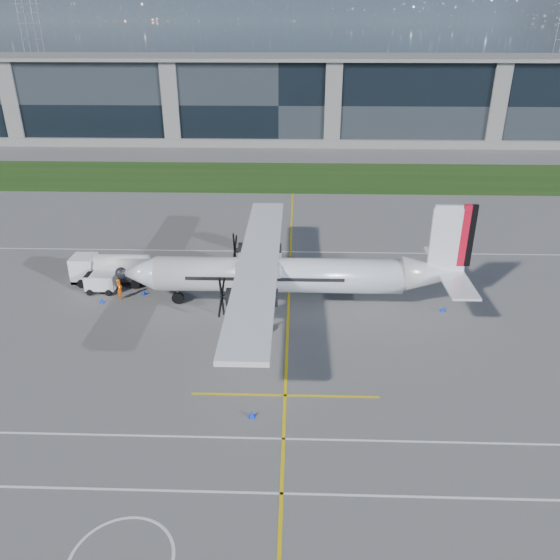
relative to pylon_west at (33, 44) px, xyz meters
name	(u,v)px	position (x,y,z in m)	size (l,w,h in m)	color
ground	(271,192)	(80.00, -110.00, -15.00)	(400.00, 400.00, 0.00)	#5F5C5A
grass_strip	(274,177)	(80.00, -102.00, -14.98)	(400.00, 18.00, 0.04)	#1D3F11
terminal_building	(280,99)	(80.00, -70.00, -7.50)	(120.00, 20.00, 15.00)	black
tree_line	(286,89)	(80.00, -10.00, -12.00)	(400.00, 6.00, 6.00)	black
pylon_west	(33,44)	(0.00, 0.00, 0.00)	(9.00, 4.60, 30.00)	gray
yellow_taxiway_centerline	(289,286)	(83.00, -140.00, -14.99)	(0.20, 70.00, 0.01)	yellow
white_lane_line	(222,492)	(80.00, -164.00, -14.99)	(90.00, 0.15, 0.01)	white
turboprop_aircraft	(292,256)	(83.22, -143.68, -10.54)	(28.64, 29.70, 8.91)	white
fuel_tanker_truck	(106,269)	(66.44, -139.93, -13.62)	(7.37, 2.40, 2.76)	white
baggage_tug	(101,283)	(66.52, -141.71, -14.18)	(2.75, 1.65, 1.65)	white
ground_crew_person	(120,288)	(68.57, -143.02, -13.93)	(0.87, 0.62, 2.15)	#F25907
safety_cone_stbdwing	(269,236)	(80.59, -128.12, -14.75)	(0.36, 0.36, 0.50)	#0D30EB
safety_cone_nose_stbd	(144,292)	(70.36, -142.19, -14.75)	(0.36, 0.36, 0.50)	#0D30EB
safety_cone_tail	(443,308)	(95.71, -144.40, -14.75)	(0.36, 0.36, 0.50)	#0D30EB
safety_cone_portwing	(252,414)	(81.04, -158.17, -14.75)	(0.36, 0.36, 0.50)	#0D30EB
safety_cone_fwd	(102,300)	(67.17, -143.81, -14.75)	(0.36, 0.36, 0.50)	#0D30EB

